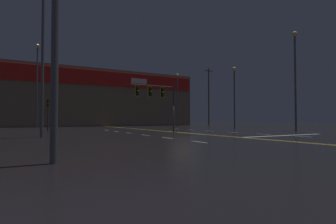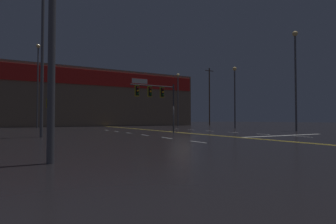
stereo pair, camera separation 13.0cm
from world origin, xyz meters
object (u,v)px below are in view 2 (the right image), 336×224
at_px(streetlight_far_median, 235,89).
at_px(traffic_signal_median, 155,94).
at_px(streetlight_near_right, 178,93).
at_px(traffic_signal_corner_northwest, 48,107).
at_px(streetlight_far_left, 38,76).
at_px(streetlight_median_approach, 295,68).
at_px(streetlight_near_left, 43,33).

bearing_deg(streetlight_far_median, traffic_signal_median, -157.81).
bearing_deg(streetlight_far_median, streetlight_near_right, 98.00).
bearing_deg(streetlight_far_median, traffic_signal_corner_northwest, 173.48).
bearing_deg(streetlight_near_right, streetlight_far_left, 175.66).
distance_m(traffic_signal_median, streetlight_far_left, 22.93).
height_order(traffic_signal_median, streetlight_far_median, streetlight_far_median).
relative_size(streetlight_near_right, streetlight_median_approach, 0.89).
distance_m(streetlight_near_left, streetlight_far_left, 22.20).
distance_m(streetlight_near_right, streetlight_far_median, 12.80).
relative_size(traffic_signal_median, streetlight_median_approach, 0.42).
distance_m(streetlight_median_approach, streetlight_far_median, 10.09).
xyz_separation_m(streetlight_near_right, streetlight_median_approach, (1.07, -22.67, 0.64)).
bearing_deg(streetlight_near_right, streetlight_median_approach, -87.29).
bearing_deg(traffic_signal_corner_northwest, streetlight_near_left, -96.45).
height_order(traffic_signal_corner_northwest, streetlight_far_left, streetlight_far_left).
bearing_deg(traffic_signal_median, streetlight_far_median, 22.19).
xyz_separation_m(traffic_signal_median, traffic_signal_corner_northwest, (-8.21, 9.14, -0.98)).
relative_size(streetlight_median_approach, streetlight_far_left, 0.88).
distance_m(streetlight_near_left, streetlight_far_median, 26.33).
bearing_deg(streetlight_median_approach, traffic_signal_corner_northwest, 151.23).
bearing_deg(streetlight_near_left, streetlight_far_left, 88.41).
distance_m(traffic_signal_corner_northwest, streetlight_far_median, 24.26).
xyz_separation_m(traffic_signal_median, streetlight_far_median, (15.70, 6.40, 2.12)).
distance_m(traffic_signal_corner_northwest, streetlight_median_approach, 26.79).
distance_m(traffic_signal_median, streetlight_near_left, 10.20).
xyz_separation_m(traffic_signal_corner_northwest, streetlight_near_left, (-1.19, -10.53, 4.69)).
height_order(traffic_signal_corner_northwest, streetlight_near_right, streetlight_near_right).
relative_size(streetlight_near_left, streetlight_far_median, 1.34).
xyz_separation_m(traffic_signal_corner_northwest, streetlight_far_median, (23.90, -2.73, 3.09)).
height_order(streetlight_median_approach, streetlight_far_median, streetlight_median_approach).
distance_m(traffic_signal_corner_northwest, streetlight_far_left, 12.69).
distance_m(traffic_signal_corner_northwest, streetlight_near_left, 11.59).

